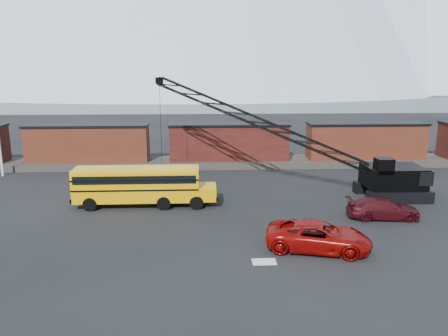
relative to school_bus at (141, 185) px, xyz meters
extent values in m
plane|color=black|center=(8.03, -7.06, -1.79)|extent=(160.00, 160.00, 0.00)
cube|color=silver|center=(8.03, 332.94, 10.21)|extent=(800.00, 80.00, 24.00)
cube|color=#433D37|center=(8.03, 14.94, -1.44)|extent=(120.00, 5.00, 0.70)
cube|color=#4B2015|center=(-7.97, 14.94, 0.91)|extent=(13.50, 2.90, 4.00)
cube|color=black|center=(-7.97, 14.94, 2.96)|extent=(13.70, 3.10, 0.25)
cube|color=black|center=(-12.17, 14.94, -0.79)|extent=(2.20, 2.40, 0.60)
cube|color=black|center=(-3.77, 14.94, -0.79)|extent=(2.20, 2.40, 0.60)
cube|color=#521C17|center=(8.03, 14.94, 0.91)|extent=(13.50, 2.90, 4.00)
cube|color=black|center=(8.03, 14.94, 2.96)|extent=(13.70, 3.10, 0.25)
cube|color=black|center=(3.83, 14.94, -0.79)|extent=(2.20, 2.40, 0.60)
cube|color=black|center=(12.23, 14.94, -0.79)|extent=(2.20, 2.40, 0.60)
cube|color=#4B2015|center=(24.03, 14.94, 0.91)|extent=(13.50, 2.90, 4.00)
cube|color=black|center=(24.03, 14.94, 2.96)|extent=(13.70, 3.10, 0.25)
cube|color=black|center=(19.83, 14.94, -0.79)|extent=(2.20, 2.40, 0.60)
cube|color=black|center=(28.23, 14.94, -0.79)|extent=(2.20, 2.40, 0.60)
cube|color=silver|center=(8.53, -11.06, -1.78)|extent=(1.40, 0.90, 0.02)
cube|color=#E8A104|center=(-0.35, 0.00, 0.01)|extent=(10.00, 2.50, 2.50)
cube|color=#E8A104|center=(5.25, 0.00, -0.69)|extent=(1.60, 2.30, 1.10)
cube|color=#E8A104|center=(-0.35, 0.00, 1.31)|extent=(10.00, 2.30, 0.18)
cube|color=black|center=(-0.35, -1.26, 0.71)|extent=(9.60, 0.05, 0.65)
cube|color=black|center=(-0.35, 1.26, 0.71)|extent=(9.60, 0.05, 0.65)
cube|color=black|center=(6.10, 0.00, -0.99)|extent=(0.15, 2.45, 0.35)
cube|color=black|center=(-5.40, 0.00, -0.99)|extent=(0.15, 2.50, 0.35)
cylinder|color=black|center=(-3.95, -1.15, -1.24)|extent=(1.10, 0.35, 1.10)
cylinder|color=black|center=(-3.95, 1.15, -1.24)|extent=(1.10, 0.35, 1.10)
cylinder|color=black|center=(1.85, -1.15, -1.24)|extent=(1.10, 0.35, 1.10)
cylinder|color=black|center=(1.85, 1.15, -1.24)|extent=(1.10, 0.35, 1.10)
cylinder|color=black|center=(4.45, -1.15, -1.24)|extent=(1.10, 0.35, 1.10)
cylinder|color=black|center=(4.45, 1.15, -1.24)|extent=(1.10, 0.35, 1.10)
imported|color=#8E0906|center=(12.11, -9.47, -0.90)|extent=(6.97, 4.48, 1.79)
imported|color=#3C0A10|center=(18.49, -3.93, -1.02)|extent=(5.47, 2.58, 1.54)
cube|color=black|center=(21.43, -0.27, -1.29)|extent=(5.50, 1.00, 1.00)
cube|color=black|center=(21.43, 2.93, -1.29)|extent=(5.50, 1.00, 1.00)
cube|color=black|center=(21.43, 1.33, 0.11)|extent=(4.80, 3.60, 1.80)
cube|color=black|center=(23.43, 1.33, 0.31)|extent=(1.20, 3.80, 1.20)
cube|color=black|center=(20.03, 0.13, 1.31)|extent=(1.40, 1.20, 1.30)
cube|color=black|center=(20.03, -0.42, 1.31)|extent=(1.20, 0.06, 0.90)
cube|color=black|center=(1.03, 7.12, 8.10)|extent=(0.70, 0.50, 0.60)
cylinder|color=black|center=(1.03, 7.12, 3.15)|extent=(0.04, 0.04, 9.60)
cube|color=black|center=(1.03, 7.12, -1.44)|extent=(0.25, 0.25, 0.50)
camera|label=1|loc=(5.03, -34.50, 9.26)|focal=35.00mm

